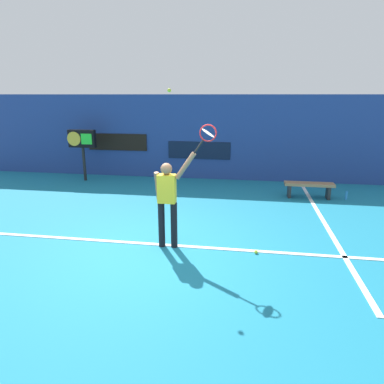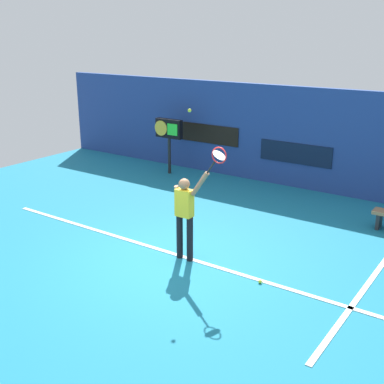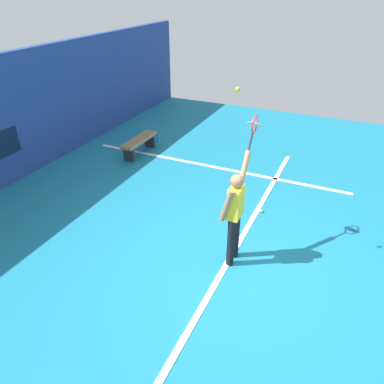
{
  "view_description": "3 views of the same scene",
  "coord_description": "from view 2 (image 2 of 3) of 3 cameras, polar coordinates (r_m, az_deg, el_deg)",
  "views": [
    {
      "loc": [
        1.63,
        -5.83,
        2.92
      ],
      "look_at": [
        0.57,
        0.85,
        0.99
      ],
      "focal_mm": 31.98,
      "sensor_mm": 36.0,
      "label": 1
    },
    {
      "loc": [
        5.47,
        -7.07,
        4.36
      ],
      "look_at": [
        0.04,
        0.73,
        1.27
      ],
      "focal_mm": 46.07,
      "sensor_mm": 36.0,
      "label": 2
    },
    {
      "loc": [
        -4.86,
        -1.26,
        4.36
      ],
      "look_at": [
        0.06,
        1.0,
        1.27
      ],
      "focal_mm": 35.38,
      "sensor_mm": 36.0,
      "label": 3
    }
  ],
  "objects": [
    {
      "name": "sponsor_banner_center",
      "position": [
        14.59,
        11.87,
        4.39
      ],
      "size": [
        2.2,
        0.03,
        0.6
      ],
      "primitive_type": "cube",
      "color": "#0C1933"
    },
    {
      "name": "court_sideline",
      "position": [
        10.25,
        20.76,
        -8.42
      ],
      "size": [
        0.1,
        7.0,
        0.01
      ],
      "primitive_type": "cube",
      "color": "white",
      "rests_on": "ground_plane"
    },
    {
      "name": "tennis_player",
      "position": [
        9.65,
        -0.82,
        -2.32
      ],
      "size": [
        0.81,
        0.31,
        1.91
      ],
      "color": "black",
      "rests_on": "ground_plane"
    },
    {
      "name": "tennis_ball",
      "position": [
        9.2,
        -0.29,
        9.43
      ],
      "size": [
        0.07,
        0.07,
        0.07
      ],
      "primitive_type": "sphere",
      "color": "#CCE033"
    },
    {
      "name": "ground_plane",
      "position": [
        9.95,
        -2.64,
        -8.03
      ],
      "size": [
        18.0,
        18.0,
        0.0
      ],
      "primitive_type": "plane",
      "color": "teal"
    },
    {
      "name": "court_baseline",
      "position": [
        10.17,
        -1.55,
        -7.35
      ],
      "size": [
        10.0,
        0.1,
        0.01
      ],
      "primitive_type": "cube",
      "color": "white",
      "rests_on": "ground_plane"
    },
    {
      "name": "back_wall",
      "position": [
        14.61,
        12.17,
        6.16
      ],
      "size": [
        18.0,
        0.2,
        2.93
      ],
      "primitive_type": "cube",
      "color": "navy",
      "rests_on": "ground_plane"
    },
    {
      "name": "tennis_racket",
      "position": [
        8.89,
        3.05,
        4.1
      ],
      "size": [
        0.48,
        0.27,
        0.6
      ],
      "color": "black"
    },
    {
      "name": "scoreboard_clock",
      "position": [
        15.71,
        -2.7,
        7.06
      ],
      "size": [
        0.96,
        0.2,
        1.77
      ],
      "color": "black",
      "rests_on": "ground_plane"
    },
    {
      "name": "sponsor_banner_portside",
      "position": [
        15.91,
        1.92,
        6.73
      ],
      "size": [
        2.2,
        0.03,
        0.6
      ],
      "primitive_type": "cube",
      "color": "black"
    },
    {
      "name": "spare_ball",
      "position": [
        9.2,
        7.89,
        -10.24
      ],
      "size": [
        0.07,
        0.07,
        0.07
      ],
      "primitive_type": "sphere",
      "color": "#CCE033",
      "rests_on": "ground_plane"
    }
  ]
}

